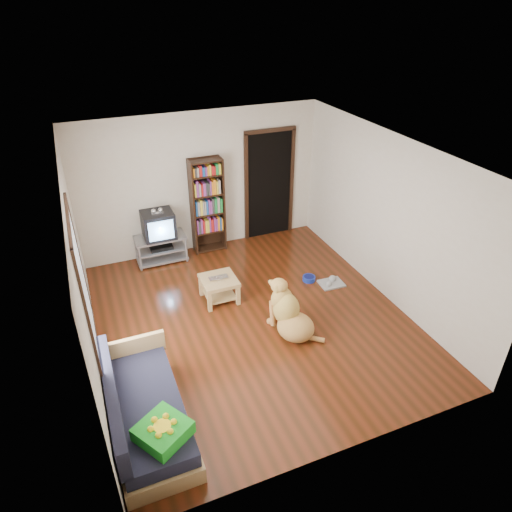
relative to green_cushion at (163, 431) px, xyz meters
name	(u,v)px	position (x,y,z in m)	size (l,w,h in m)	color
ground	(253,319)	(1.75, 1.91, -0.50)	(5.00, 5.00, 0.00)	#55200E
ceiling	(252,154)	(1.75, 1.91, 2.10)	(5.00, 5.00, 0.00)	white
wall_back	(201,183)	(1.75, 4.41, 0.80)	(4.50, 4.50, 0.00)	beige
wall_front	(350,364)	(1.75, -0.59, 0.80)	(4.50, 4.50, 0.00)	beige
wall_left	(82,279)	(-0.50, 1.91, 0.80)	(5.00, 5.00, 0.00)	beige
wall_right	(387,218)	(4.00, 1.91, 0.80)	(5.00, 5.00, 0.00)	beige
green_cushion	(163,431)	(0.00, 0.00, 0.00)	(0.47, 0.47, 0.16)	#1C9825
laptop	(219,279)	(1.45, 2.56, -0.09)	(0.31, 0.20, 0.02)	silver
dog_bowl	(309,278)	(3.05, 2.53, -0.46)	(0.22, 0.22, 0.08)	navy
grey_rag	(331,283)	(3.35, 2.28, -0.48)	(0.40, 0.32, 0.03)	gray
window	(83,287)	(-0.48, 1.41, 1.00)	(0.03, 1.46, 1.70)	white
doorway	(269,182)	(3.10, 4.39, 0.62)	(1.03, 0.05, 2.19)	black
tv_stand	(161,248)	(0.85, 4.16, -0.23)	(0.90, 0.45, 0.50)	#99999E
crt_tv	(158,224)	(0.85, 4.19, 0.25)	(0.55, 0.52, 0.58)	black
bookshelf	(207,201)	(1.80, 4.26, 0.50)	(0.60, 0.30, 1.80)	black
sofa	(144,412)	(-0.12, 0.53, -0.24)	(0.80, 1.80, 0.80)	tan
coffee_table	(219,285)	(1.45, 2.59, -0.22)	(0.55, 0.55, 0.40)	tan
dog	(289,314)	(2.14, 1.46, -0.19)	(0.68, 0.92, 0.83)	tan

